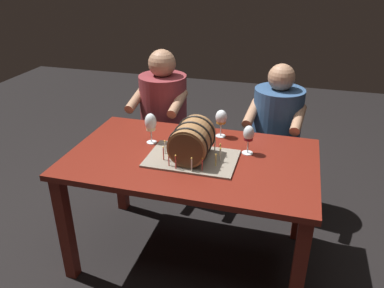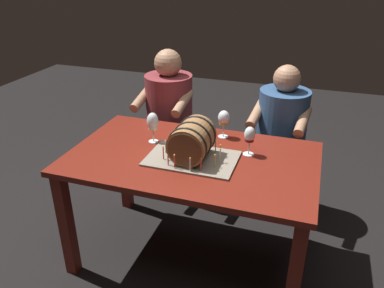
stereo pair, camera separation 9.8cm
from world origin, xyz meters
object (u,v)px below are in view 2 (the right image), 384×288
at_px(dining_table, 192,172).
at_px(wine_glass_amber, 224,119).
at_px(barrel_cake, 192,143).
at_px(wine_glass_white, 153,123).
at_px(wine_glass_red, 250,136).
at_px(person_seated_right, 279,145).
at_px(person_seated_left, 170,126).

height_order(dining_table, wine_glass_amber, wine_glass_amber).
distance_m(barrel_cake, wine_glass_white, 0.34).
bearing_deg(barrel_cake, wine_glass_red, 28.89).
height_order(wine_glass_amber, person_seated_right, person_seated_right).
bearing_deg(person_seated_right, dining_table, -120.50).
relative_size(wine_glass_amber, wine_glass_red, 1.02).
distance_m(barrel_cake, person_seated_right, 0.96).
bearing_deg(wine_glass_red, barrel_cake, -151.11).
bearing_deg(person_seated_left, person_seated_right, -0.01).
height_order(barrel_cake, person_seated_right, person_seated_right).
bearing_deg(person_seated_left, wine_glass_red, -39.55).
bearing_deg(wine_glass_white, person_seated_right, 41.14).
xyz_separation_m(barrel_cake, wine_glass_red, (0.30, 0.17, 0.01)).
relative_size(wine_glass_amber, person_seated_right, 0.16).
relative_size(dining_table, wine_glass_red, 8.17).
bearing_deg(wine_glass_red, wine_glass_amber, 136.69).
bearing_deg(person_seated_right, person_seated_left, 179.99).
bearing_deg(dining_table, wine_glass_amber, 71.26).
xyz_separation_m(dining_table, person_seated_right, (0.44, 0.75, -0.10)).
bearing_deg(wine_glass_red, person_seated_left, 140.45).
bearing_deg(dining_table, barrel_cake, -69.92).
xyz_separation_m(wine_glass_amber, person_seated_left, (-0.55, 0.43, -0.31)).
xyz_separation_m(wine_glass_red, person_seated_left, (-0.76, 0.63, -0.30)).
xyz_separation_m(dining_table, barrel_cake, (0.01, -0.04, 0.22)).
bearing_deg(person_seated_right, wine_glass_red, -101.68).
bearing_deg(person_seated_right, wine_glass_white, -138.86).
bearing_deg(wine_glass_amber, person_seated_right, 52.25).
relative_size(dining_table, person_seated_right, 1.27).
bearing_deg(wine_glass_red, dining_table, -157.97).
relative_size(wine_glass_red, person_seated_right, 0.16).
bearing_deg(wine_glass_white, barrel_cake, -25.49).
height_order(wine_glass_red, wine_glass_white, wine_glass_white).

